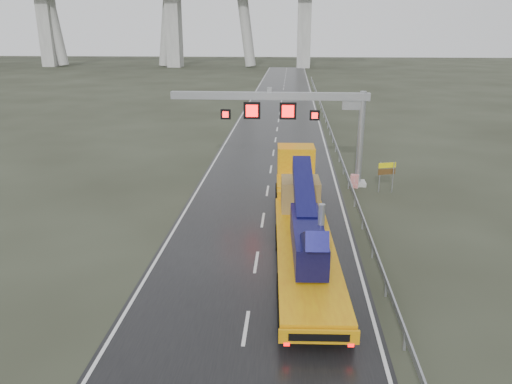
# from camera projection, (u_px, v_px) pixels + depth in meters

# --- Properties ---
(ground) EXTENTS (400.00, 400.00, 0.00)m
(ground) POSITION_uv_depth(u_px,v_px,m) (250.00, 303.00, 22.12)
(ground) COLOR #292B1E
(ground) RESTS_ON ground
(road) EXTENTS (11.00, 200.00, 0.02)m
(road) POSITION_uv_depth(u_px,v_px,m) (277.00, 129.00, 60.02)
(road) COLOR black
(road) RESTS_ON ground
(guardrail) EXTENTS (0.20, 140.00, 1.40)m
(guardrail) POSITION_uv_depth(u_px,v_px,m) (335.00, 142.00, 49.92)
(guardrail) COLOR gray
(guardrail) RESTS_ON ground
(sign_gantry) EXTENTS (14.90, 1.20, 7.42)m
(sign_gantry) POSITION_uv_depth(u_px,v_px,m) (297.00, 112.00, 37.28)
(sign_gantry) COLOR #9D9D99
(sign_gantry) RESTS_ON ground
(heavy_haul_truck) EXTENTS (3.67, 19.57, 4.57)m
(heavy_haul_truck) POSITION_uv_depth(u_px,v_px,m) (301.00, 207.00, 28.71)
(heavy_haul_truck) COLOR orange
(heavy_haul_truck) RESTS_ON ground
(exit_sign_pair) EXTENTS (1.31, 0.45, 2.31)m
(exit_sign_pair) POSITION_uv_depth(u_px,v_px,m) (387.00, 171.00, 36.52)
(exit_sign_pair) COLOR #A0A4A9
(exit_sign_pair) RESTS_ON ground
(striped_barrier) EXTENTS (0.69, 0.50, 1.04)m
(striped_barrier) POSITION_uv_depth(u_px,v_px,m) (355.00, 181.00, 37.91)
(striped_barrier) COLOR red
(striped_barrier) RESTS_ON ground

